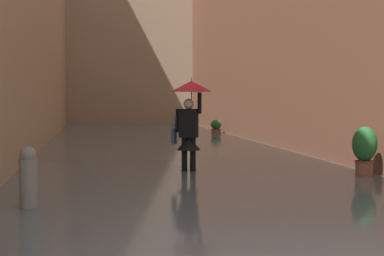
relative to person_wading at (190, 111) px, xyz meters
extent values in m
plane|color=gray|center=(-0.04, -6.07, -1.34)|extent=(68.89, 68.89, 0.00)
cube|color=#515B60|center=(-0.04, -6.07, -1.29)|extent=(7.95, 33.55, 0.10)
cube|color=gray|center=(-0.04, -20.75, 4.80)|extent=(10.75, 1.80, 12.28)
cube|color=black|center=(0.10, -0.04, -1.29)|extent=(0.19, 0.26, 0.10)
cylinder|color=black|center=(0.10, -0.04, -0.89)|extent=(0.15, 0.15, 0.69)
cube|color=black|center=(-0.06, 0.02, -1.29)|extent=(0.19, 0.26, 0.10)
cylinder|color=black|center=(-0.06, 0.02, -0.89)|extent=(0.15, 0.15, 0.69)
cube|color=black|center=(0.02, -0.01, -0.24)|extent=(0.43, 0.34, 0.60)
cone|color=black|center=(0.02, -0.01, -0.66)|extent=(0.64, 0.64, 0.28)
sphere|color=#DBB293|center=(0.02, -0.01, 0.16)|extent=(0.22, 0.22, 0.22)
cylinder|color=black|center=(-0.19, 0.07, 0.17)|extent=(0.11, 0.11, 0.44)
cylinder|color=black|center=(0.24, -0.09, -0.19)|extent=(0.11, 0.11, 0.48)
cylinder|color=black|center=(-0.04, 0.01, 0.29)|extent=(0.02, 0.02, 0.47)
cone|color=red|center=(-0.04, 0.01, 0.52)|extent=(0.86, 0.86, 0.22)
cylinder|color=black|center=(-0.04, 0.01, 0.66)|extent=(0.01, 0.01, 0.08)
cube|color=#334766|center=(0.32, -0.10, -0.52)|extent=(0.16, 0.28, 0.32)
torus|color=#334766|center=(0.32, -0.10, -0.24)|extent=(0.13, 0.29, 0.30)
cylinder|color=brown|center=(-3.21, -11.78, -1.21)|extent=(0.41, 0.41, 0.25)
torus|color=brown|center=(-3.21, -11.78, -1.09)|extent=(0.45, 0.45, 0.04)
ellipsoid|color=#23602D|center=(-3.21, -11.78, -0.88)|extent=(0.46, 0.46, 0.41)
cylinder|color=brown|center=(-3.21, 1.36, -1.15)|extent=(0.34, 0.34, 0.38)
torus|color=brown|center=(-3.21, 1.36, -0.95)|extent=(0.37, 0.37, 0.04)
ellipsoid|color=#23602D|center=(-3.21, 1.36, -0.61)|extent=(0.48, 0.48, 0.68)
cylinder|color=gray|center=(2.85, 3.31, -0.95)|extent=(0.26, 0.26, 0.77)
sphere|color=gray|center=(2.85, 3.31, -0.50)|extent=(0.23, 0.23, 0.23)
camera|label=1|loc=(1.92, 11.04, 0.29)|focal=50.53mm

